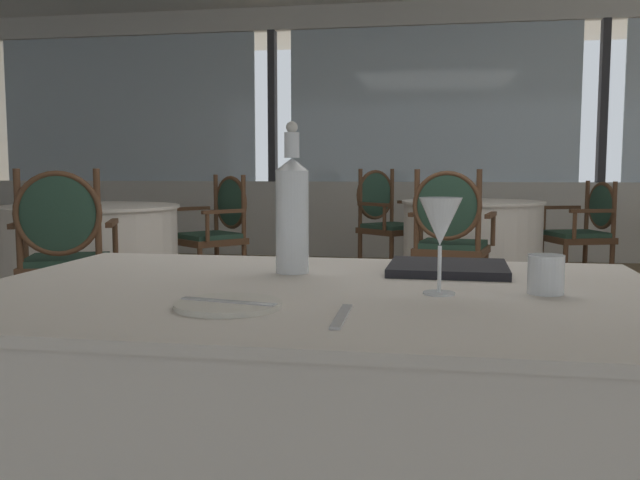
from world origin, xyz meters
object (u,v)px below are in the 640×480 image
(water_tumbler, at_px, (546,274))
(water_bottle, at_px, (292,212))
(dining_chair_2_0, at_px, (385,215))
(dining_chair_2_1, at_px, (450,232))
(menu_book, at_px, (448,268))
(dining_chair_0_0, at_px, (218,225))
(wine_glass, at_px, (440,224))
(dining_chair_0_2, at_px, (63,245))
(dining_chair_2_2, at_px, (586,226))
(side_plate, at_px, (228,305))

(water_tumbler, bearing_deg, water_bottle, 161.36)
(dining_chair_2_0, distance_m, dining_chair_2_1, 1.72)
(menu_book, relative_size, dining_chair_0_0, 0.30)
(wine_glass, relative_size, dining_chair_2_0, 0.19)
(menu_book, distance_m, dining_chair_0_0, 3.99)
(dining_chair_0_0, bearing_deg, wine_glass, 63.55)
(water_tumbler, distance_m, dining_chair_0_2, 3.04)
(dining_chair_2_1, bearing_deg, dining_chair_0_0, 81.89)
(dining_chair_2_0, bearing_deg, dining_chair_0_0, -100.35)
(water_bottle, bearing_deg, dining_chair_2_1, 82.32)
(dining_chair_0_0, bearing_deg, dining_chair_2_2, 142.26)
(dining_chair_0_0, relative_size, dining_chair_2_2, 1.06)
(menu_book, height_order, dining_chair_2_0, dining_chair_2_0)
(dining_chair_2_2, bearing_deg, dining_chair_2_0, -30.19)
(dining_chair_2_0, bearing_deg, dining_chair_0_2, -77.94)
(wine_glass, bearing_deg, dining_chair_0_2, 134.41)
(wine_glass, height_order, dining_chair_2_0, dining_chair_2_0)
(dining_chair_2_2, bearing_deg, water_tumbler, 58.80)
(dining_chair_2_1, bearing_deg, dining_chair_0_2, 130.02)
(side_plate, distance_m, dining_chair_2_2, 5.00)
(side_plate, height_order, dining_chair_0_0, dining_chair_0_0)
(water_bottle, distance_m, dining_chair_2_0, 4.66)
(dining_chair_2_1, xyz_separation_m, dining_chair_2_2, (1.11, 1.30, -0.05))
(water_tumbler, bearing_deg, menu_book, 125.55)
(dining_chair_2_2, bearing_deg, water_bottle, 51.43)
(water_tumbler, distance_m, dining_chair_2_1, 3.22)
(dining_chair_0_2, relative_size, dining_chair_2_1, 1.00)
(dining_chair_0_0, bearing_deg, water_tumbler, 66.32)
(side_plate, relative_size, menu_book, 0.70)
(water_bottle, xyz_separation_m, wine_glass, (0.35, -0.23, -0.01))
(wine_glass, xyz_separation_m, water_tumbler, (0.21, 0.04, -0.10))
(side_plate, distance_m, wine_glass, 0.45)
(side_plate, xyz_separation_m, wine_glass, (0.37, 0.20, 0.14))
(water_tumbler, xyz_separation_m, dining_chair_0_0, (-1.96, 3.83, -0.23))
(water_tumbler, distance_m, dining_chair_2_0, 4.89)
(side_plate, relative_size, water_tumbler, 2.49)
(menu_book, relative_size, dining_chair_2_1, 0.28)
(wine_glass, distance_m, menu_book, 0.34)
(side_plate, distance_m, dining_chair_2_0, 5.08)
(side_plate, bearing_deg, water_bottle, 86.76)
(water_tumbler, height_order, dining_chair_0_2, dining_chair_0_2)
(dining_chair_2_0, bearing_deg, dining_chair_2_1, -29.99)
(menu_book, xyz_separation_m, dining_chair_2_2, (1.15, 4.24, -0.22))
(dining_chair_2_1, bearing_deg, wine_glass, -170.21)
(wine_glass, distance_m, dining_chair_0_2, 2.93)
(water_bottle, distance_m, dining_chair_2_2, 4.59)
(water_bottle, relative_size, dining_chair_0_0, 0.38)
(dining_chair_2_1, height_order, dining_chair_2_2, dining_chair_2_1)
(wine_glass, distance_m, dining_chair_2_0, 4.91)
(wine_glass, height_order, dining_chair_2_1, dining_chair_2_1)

